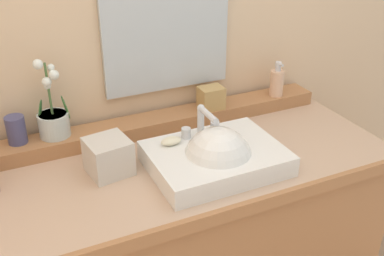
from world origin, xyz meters
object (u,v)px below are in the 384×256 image
tumbler_cup (16,130)px  tissue_box (108,156)px  trinket_box (211,98)px  soap_dispenser (277,82)px  sink_basin (217,159)px  potted_plant (53,118)px  soap_bar (172,141)px

tumbler_cup → tissue_box: (0.25, -0.23, -0.04)m
tumbler_cup → trinket_box: tumbler_cup is taller
soap_dispenser → tissue_box: 0.80m
sink_basin → trinket_box: size_ratio=4.65×
tumbler_cup → trinket_box: bearing=-2.5°
potted_plant → trinket_box: size_ratio=3.06×
sink_basin → potted_plant: 0.58m
tumbler_cup → tissue_box: bearing=-42.1°
sink_basin → tissue_box: 0.35m
soap_bar → tumbler_cup: bearing=150.6°
soap_bar → soap_dispenser: 0.61m
sink_basin → trinket_box: 0.36m
sink_basin → potted_plant: bearing=142.0°
tumbler_cup → tissue_box: 0.34m
soap_bar → trinket_box: bearing=40.9°
potted_plant → tumbler_cup: size_ratio=2.94×
tissue_box → soap_dispenser: bearing=14.0°
potted_plant → tumbler_cup: potted_plant is taller
potted_plant → sink_basin: bearing=-38.0°
soap_bar → trinket_box: trinket_box is taller
sink_basin → tissue_box: sink_basin is taller
sink_basin → tumbler_cup: (-0.58, 0.35, 0.07)m
trinket_box → sink_basin: bearing=-113.5°
soap_bar → soap_dispenser: soap_dispenser is taller
soap_dispenser → tumbler_cup: 1.02m
sink_basin → tumbler_cup: sink_basin is taller
potted_plant → tissue_box: bearing=-60.7°
soap_dispenser → tumbler_cup: size_ratio=1.51×
sink_basin → potted_plant: size_ratio=1.52×
soap_bar → soap_dispenser: (0.57, 0.22, 0.03)m
soap_bar → potted_plant: (-0.33, 0.26, 0.04)m
trinket_box → tissue_box: (-0.47, -0.20, -0.04)m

